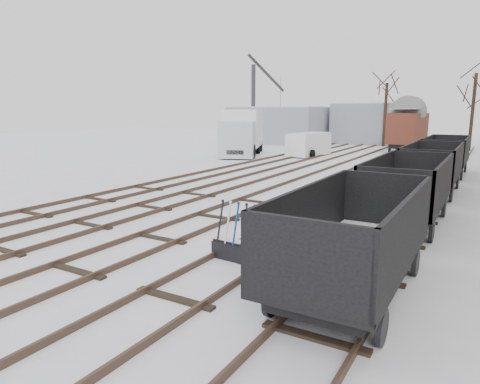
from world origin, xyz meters
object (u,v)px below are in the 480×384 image
(worker, at_px, (264,234))
(panel_van, at_px, (309,144))
(box_van_wagon, at_px, (408,127))
(lorry, at_px, (242,132))
(ground_frame, at_px, (236,249))
(freight_wagon_a, at_px, (353,255))
(crane, at_px, (254,120))

(worker, relative_size, panel_van, 0.34)
(box_van_wagon, height_order, lorry, box_van_wagon)
(ground_frame, xyz_separation_m, lorry, (-12.87, 22.38, 1.67))
(worker, bearing_deg, ground_frame, 102.95)
(ground_frame, height_order, box_van_wagon, box_van_wagon)
(worker, xyz_separation_m, freight_wagon_a, (2.37, -0.63, 0.07))
(box_van_wagon, bearing_deg, crane, 172.49)
(lorry, bearing_deg, worker, -80.88)
(ground_frame, relative_size, panel_van, 0.33)
(box_van_wagon, distance_m, panel_van, 9.78)
(crane, bearing_deg, panel_van, -23.07)
(worker, height_order, lorry, lorry)
(ground_frame, relative_size, lorry, 0.17)
(ground_frame, distance_m, worker, 0.90)
(box_van_wagon, bearing_deg, freight_wagon_a, -78.02)
(ground_frame, xyz_separation_m, crane, (-18.68, 35.16, 2.32))
(freight_wagon_a, height_order, panel_van, freight_wagon_a)
(freight_wagon_a, bearing_deg, crane, 121.42)
(ground_frame, bearing_deg, worker, 12.53)
(worker, relative_size, freight_wagon_a, 0.29)
(freight_wagon_a, xyz_separation_m, box_van_wagon, (-4.31, 32.03, 1.40))
(worker, relative_size, box_van_wagon, 0.30)
(panel_van, bearing_deg, crane, 143.51)
(ground_frame, relative_size, box_van_wagon, 0.28)
(lorry, distance_m, panel_van, 5.67)
(box_van_wagon, bearing_deg, lorry, -137.70)
(lorry, xyz_separation_m, panel_van, (5.27, 1.84, -0.96))
(ground_frame, distance_m, crane, 39.88)
(ground_frame, bearing_deg, crane, 122.92)
(freight_wagon_a, distance_m, crane, 41.86)
(crane, bearing_deg, box_van_wagon, 9.72)
(ground_frame, height_order, worker, worker)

